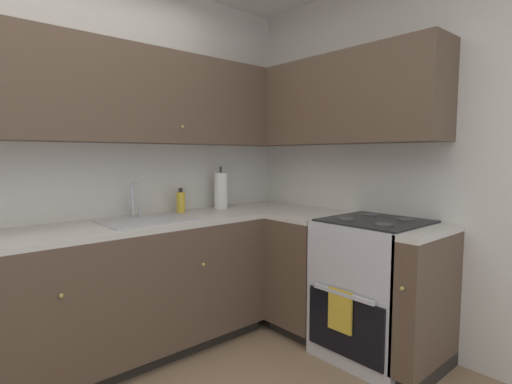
% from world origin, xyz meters
% --- Properties ---
extents(wall_back, '(4.15, 0.05, 2.57)m').
position_xyz_m(wall_back, '(0.00, 1.46, 1.29)').
color(wall_back, silver).
rests_on(wall_back, ground_plane).
extents(wall_right, '(0.05, 2.97, 2.57)m').
position_xyz_m(wall_right, '(2.05, 0.00, 1.29)').
color(wall_right, silver).
rests_on(wall_right, ground_plane).
extents(lower_cabinets_back, '(1.96, 0.62, 0.87)m').
position_xyz_m(lower_cabinets_back, '(0.45, 1.14, 0.44)').
color(lower_cabinets_back, brown).
rests_on(lower_cabinets_back, ground_plane).
extents(countertop_back, '(3.16, 0.60, 0.03)m').
position_xyz_m(countertop_back, '(0.44, 1.13, 0.88)').
color(countertop_back, beige).
rests_on(countertop_back, lower_cabinets_back).
extents(lower_cabinets_right, '(0.62, 1.18, 0.87)m').
position_xyz_m(lower_cabinets_right, '(1.73, 0.39, 0.44)').
color(lower_cabinets_right, brown).
rests_on(lower_cabinets_right, ground_plane).
extents(countertop_right, '(0.60, 1.18, 0.03)m').
position_xyz_m(countertop_right, '(1.72, 0.39, 0.88)').
color(countertop_right, beige).
rests_on(countertop_right, lower_cabinets_right).
extents(oven_range, '(0.68, 0.62, 1.05)m').
position_xyz_m(oven_range, '(1.74, 0.10, 0.46)').
color(oven_range, silver).
rests_on(oven_range, ground_plane).
extents(upper_cabinets_back, '(2.84, 0.34, 0.63)m').
position_xyz_m(upper_cabinets_back, '(0.28, 1.27, 1.73)').
color(upper_cabinets_back, brown).
extents(upper_cabinets_right, '(0.32, 1.70, 0.63)m').
position_xyz_m(upper_cabinets_right, '(1.86, 0.58, 1.73)').
color(upper_cabinets_right, brown).
extents(sink, '(0.58, 0.40, 0.10)m').
position_xyz_m(sink, '(0.64, 1.10, 0.86)').
color(sink, '#B7B7BC').
rests_on(sink, countertop_back).
extents(faucet, '(0.07, 0.16, 0.25)m').
position_xyz_m(faucet, '(0.64, 1.31, 1.05)').
color(faucet, silver).
rests_on(faucet, countertop_back).
extents(soap_bottle, '(0.06, 0.06, 0.18)m').
position_xyz_m(soap_bottle, '(1.01, 1.31, 0.98)').
color(soap_bottle, gold).
rests_on(soap_bottle, countertop_back).
extents(paper_towel_roll, '(0.11, 0.11, 0.35)m').
position_xyz_m(paper_towel_roll, '(1.37, 1.29, 1.05)').
color(paper_towel_roll, white).
rests_on(paper_towel_roll, countertop_back).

